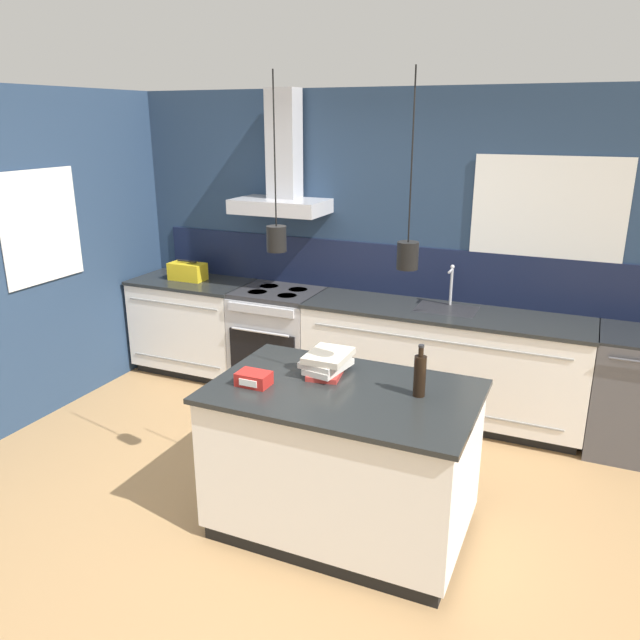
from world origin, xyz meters
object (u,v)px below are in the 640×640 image
dishwasher (635,394)px  red_supply_box (254,379)px  oven_range (279,339)px  bottle_on_island (420,375)px  book_stack (327,363)px  yellow_toolbox (188,271)px

dishwasher → red_supply_box: bearing=-138.2°
oven_range → bottle_on_island: (1.72, -1.62, 0.58)m
bottle_on_island → book_stack: (-0.58, 0.07, -0.05)m
bottle_on_island → red_supply_box: size_ratio=1.58×
oven_range → red_supply_box: (0.82, -1.87, 0.49)m
yellow_toolbox → red_supply_box: bearing=-46.6°
yellow_toolbox → bottle_on_island: bearing=-31.3°
dishwasher → yellow_toolbox: 3.90m
oven_range → red_supply_box: size_ratio=4.85×
book_stack → red_supply_box: 0.45m
book_stack → yellow_toolbox: (-2.09, 1.55, 0.01)m
red_supply_box → oven_range: bearing=113.7°
book_stack → yellow_toolbox: bearing=143.4°
book_stack → dishwasher: bearing=41.3°
oven_range → book_stack: size_ratio=2.71×
oven_range → yellow_toolbox: yellow_toolbox is taller
oven_range → book_stack: book_stack is taller
book_stack → bottle_on_island: bearing=-7.1°
oven_range → bottle_on_island: bearing=-43.3°
bottle_on_island → red_supply_box: (-0.90, -0.24, -0.08)m
oven_range → book_stack: 2.00m
oven_range → bottle_on_island: size_ratio=3.07×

